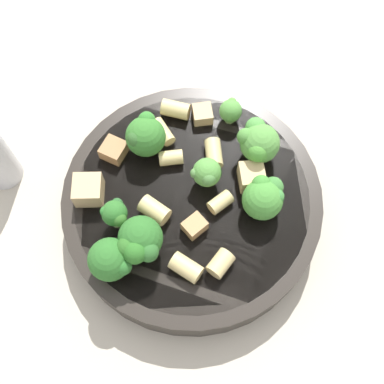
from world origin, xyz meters
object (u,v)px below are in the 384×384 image
at_px(broccoli_floret_5, 112,259).
at_px(chicken_chunk_4, 88,190).
at_px(rigatoni_1, 186,268).
at_px(rigatoni_5, 155,210).
at_px(broccoli_floret_2, 115,214).
at_px(broccoli_floret_4, 230,111).
at_px(rigatoni_0, 214,153).
at_px(broccoli_floret_0, 141,243).
at_px(broccoli_floret_3, 144,137).
at_px(pasta_bowl, 192,203).
at_px(rigatoni_3, 220,263).
at_px(rigatoni_6, 171,158).
at_px(rigatoni_4, 220,202).
at_px(chicken_chunk_2, 252,177).
at_px(rigatoni_2, 163,132).
at_px(broccoli_floret_1, 264,197).
at_px(chicken_chunk_3, 114,150).
at_px(chicken_chunk_0, 203,114).
at_px(broccoli_floret_7, 258,142).
at_px(rigatoni_7, 176,109).
at_px(chicken_chunk_1, 195,226).

bearing_deg(broccoli_floret_5, chicken_chunk_4, 154.01).
relative_size(rigatoni_1, rigatoni_5, 1.02).
bearing_deg(broccoli_floret_2, broccoli_floret_4, 88.04).
height_order(broccoli_floret_4, rigatoni_0, broccoli_floret_4).
distance_m(broccoli_floret_0, broccoli_floret_3, 0.11).
bearing_deg(pasta_bowl, rigatoni_3, -28.14).
distance_m(rigatoni_0, rigatoni_6, 0.04).
distance_m(rigatoni_4, chicken_chunk_2, 0.04).
bearing_deg(rigatoni_2, rigatoni_5, -52.18).
bearing_deg(broccoli_floret_3, broccoli_floret_1, 12.95).
xyz_separation_m(broccoli_floret_1, rigatoni_0, (-0.07, 0.01, -0.01)).
distance_m(broccoli_floret_1, chicken_chunk_3, 0.15).
height_order(rigatoni_0, chicken_chunk_0, rigatoni_0).
xyz_separation_m(chicken_chunk_0, chicken_chunk_2, (0.08, -0.02, 0.00)).
xyz_separation_m(rigatoni_2, chicken_chunk_2, (0.10, 0.02, 0.00)).
xyz_separation_m(pasta_bowl, broccoli_floret_5, (-0.01, -0.10, 0.04)).
height_order(broccoli_floret_7, rigatoni_7, broccoli_floret_7).
relative_size(broccoli_floret_5, broccoli_floret_7, 0.96).
relative_size(chicken_chunk_1, chicken_chunk_4, 0.74).
distance_m(rigatoni_4, rigatoni_6, 0.07).
height_order(rigatoni_0, chicken_chunk_2, chicken_chunk_2).
relative_size(broccoli_floret_0, rigatoni_5, 1.65).
xyz_separation_m(broccoli_floret_1, rigatoni_1, (-0.01, -0.09, -0.01)).
bearing_deg(chicken_chunk_4, broccoli_floret_7, 56.60).
bearing_deg(rigatoni_0, chicken_chunk_0, 144.43).
distance_m(broccoli_floret_4, chicken_chunk_0, 0.03).
bearing_deg(chicken_chunk_4, rigatoni_2, 85.69).
height_order(broccoli_floret_5, rigatoni_2, broccoli_floret_5).
distance_m(rigatoni_3, chicken_chunk_3, 0.15).
bearing_deg(rigatoni_4, chicken_chunk_0, 140.83).
relative_size(rigatoni_3, chicken_chunk_4, 0.85).
xyz_separation_m(broccoli_floret_3, rigatoni_5, (0.05, -0.04, -0.02)).
height_order(broccoli_floret_4, broccoli_floret_5, broccoli_floret_5).
height_order(broccoli_floret_1, rigatoni_6, broccoli_floret_1).
height_order(broccoli_floret_2, rigatoni_2, broccoli_floret_2).
height_order(rigatoni_2, rigatoni_6, rigatoni_6).
bearing_deg(rigatoni_7, chicken_chunk_2, -4.76).
bearing_deg(broccoli_floret_2, rigatoni_4, 52.00).
height_order(rigatoni_1, rigatoni_2, rigatoni_1).
bearing_deg(chicken_chunk_4, rigatoni_7, 90.16).
xyz_separation_m(broccoli_floret_1, chicken_chunk_3, (-0.14, -0.05, -0.01)).
xyz_separation_m(rigatoni_1, rigatoni_6, (-0.08, 0.07, -0.00)).
distance_m(broccoli_floret_1, chicken_chunk_0, 0.11).
bearing_deg(chicken_chunk_4, chicken_chunk_1, 22.67).
distance_m(broccoli_floret_0, rigatoni_2, 0.13).
distance_m(broccoli_floret_0, rigatoni_6, 0.10).
bearing_deg(pasta_bowl, broccoli_floret_3, 173.77).
height_order(rigatoni_5, rigatoni_6, rigatoni_5).
xyz_separation_m(broccoli_floret_5, rigatoni_0, (-0.01, 0.14, -0.02)).
bearing_deg(broccoli_floret_3, rigatoni_3, -17.55).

